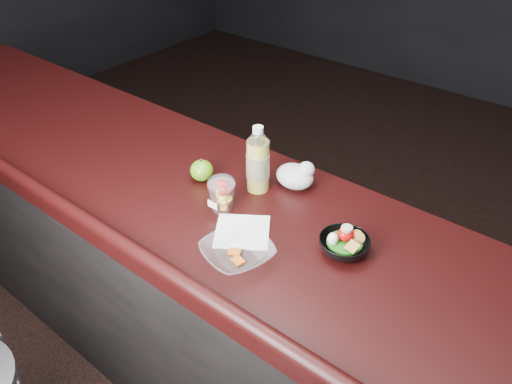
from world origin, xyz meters
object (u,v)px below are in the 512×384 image
snack_bowl (344,244)px  takeout_bowl (237,253)px  fruit_cup (222,193)px  green_apple (202,170)px  lemonade_bottle (258,164)px

snack_bowl → takeout_bowl: (-0.22, -0.21, -0.00)m
fruit_cup → green_apple: size_ratio=1.51×
snack_bowl → takeout_bowl: snack_bowl is taller
fruit_cup → lemonade_bottle: bearing=84.5°
lemonade_bottle → green_apple: 0.21m
fruit_cup → green_apple: (-0.17, 0.09, -0.03)m
fruit_cup → green_apple: fruit_cup is taller
lemonade_bottle → fruit_cup: 0.17m
lemonade_bottle → green_apple: bearing=-157.4°
green_apple → snack_bowl: bearing=-1.7°
snack_bowl → takeout_bowl: bearing=-135.3°
fruit_cup → green_apple: 0.19m
takeout_bowl → lemonade_bottle: bearing=119.0°
lemonade_bottle → green_apple: (-0.18, -0.08, -0.06)m
lemonade_bottle → snack_bowl: 0.40m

